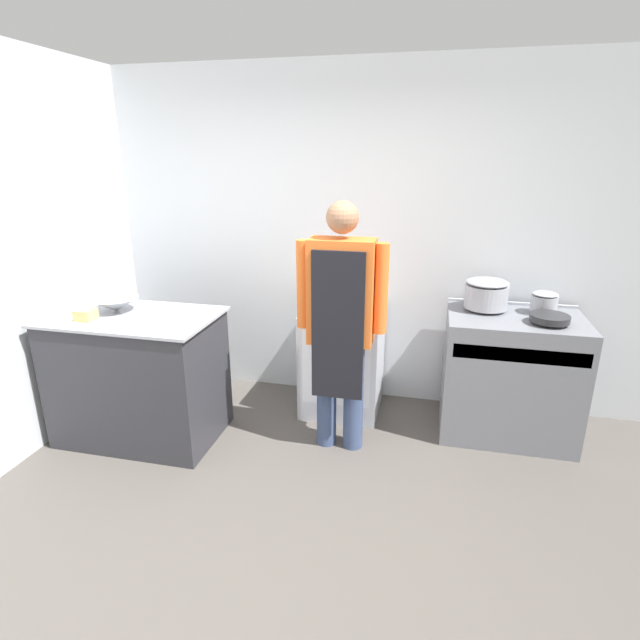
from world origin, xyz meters
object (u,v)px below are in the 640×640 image
at_px(stove, 509,375).
at_px(stock_pot, 486,293).
at_px(mixing_bowl, 115,305).
at_px(sauce_pot, 544,302).
at_px(person_cook, 341,316).
at_px(plastic_tub, 86,315).
at_px(fridge_unit, 342,360).
at_px(saute_pan, 550,318).

relative_size(stove, stock_pot, 3.06).
height_order(mixing_bowl, sauce_pot, sauce_pot).
relative_size(person_cook, mixing_bowl, 5.22).
bearing_deg(plastic_tub, person_cook, 11.16).
relative_size(plastic_tub, stock_pot, 0.38).
relative_size(fridge_unit, stock_pot, 2.76).
bearing_deg(stove, mixing_bowl, -168.13).
bearing_deg(person_cook, saute_pan, 14.87).
relative_size(mixing_bowl, saute_pan, 1.28).
bearing_deg(saute_pan, person_cook, -165.13).
bearing_deg(plastic_tub, stove, 15.77).
height_order(plastic_tub, sauce_pot, sauce_pot).
distance_m(person_cook, plastic_tub, 1.74).
height_order(plastic_tub, saute_pan, plastic_tub).
distance_m(fridge_unit, plastic_tub, 1.92).
bearing_deg(sauce_pot, stove, -148.28).
distance_m(person_cook, sauce_pot, 1.50).
distance_m(fridge_unit, saute_pan, 1.56).
distance_m(person_cook, stock_pot, 1.14).
bearing_deg(stove, stock_pot, 151.22).
xyz_separation_m(person_cook, stock_pot, (0.97, 0.60, 0.06)).
bearing_deg(plastic_tub, stock_pot, 19.22).
bearing_deg(fridge_unit, mixing_bowl, -156.77).
distance_m(mixing_bowl, plastic_tub, 0.24).
xyz_separation_m(stove, person_cook, (-1.18, -0.48, 0.53)).
bearing_deg(plastic_tub, fridge_unit, 28.72).
bearing_deg(stove, plastic_tub, -164.23).
xyz_separation_m(plastic_tub, sauce_pot, (3.08, 0.93, 0.03)).
xyz_separation_m(mixing_bowl, saute_pan, (3.00, 0.48, -0.03)).
relative_size(stove, sauce_pot, 5.21).
height_order(fridge_unit, plastic_tub, plastic_tub).
bearing_deg(sauce_pot, saute_pan, -90.00).
xyz_separation_m(stock_pot, sauce_pot, (0.40, -0.00, -0.04)).
bearing_deg(person_cook, mixing_bowl, -176.08).
bearing_deg(stock_pot, saute_pan, -29.95).
height_order(person_cook, plastic_tub, person_cook).
xyz_separation_m(fridge_unit, plastic_tub, (-1.62, -0.89, 0.55)).
xyz_separation_m(stock_pot, saute_pan, (0.40, -0.23, -0.09)).
bearing_deg(fridge_unit, plastic_tub, -151.28).
relative_size(mixing_bowl, stock_pot, 1.08).
xyz_separation_m(stove, plastic_tub, (-2.89, -0.82, 0.52)).
bearing_deg(stove, fridge_unit, 176.79).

